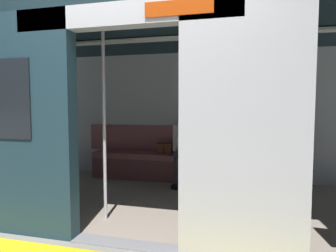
{
  "coord_description": "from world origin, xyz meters",
  "views": [
    {
      "loc": [
        -1.06,
        2.49,
        1.29
      ],
      "look_at": [
        -0.06,
        -1.31,
        1.0
      ],
      "focal_mm": 32.29,
      "sensor_mm": 36.0,
      "label": 1
    }
  ],
  "objects_px": {
    "person_seated": "(188,142)",
    "handbag": "(165,148)",
    "train_car": "(157,86)",
    "book": "(210,155)",
    "grab_pole_door": "(104,124)",
    "grab_pole_far": "(186,125)",
    "bench_seat": "(180,161)"
  },
  "relations": [
    {
      "from": "person_seated",
      "to": "handbag",
      "type": "distance_m",
      "value": 0.46
    },
    {
      "from": "train_car",
      "to": "book",
      "type": "height_order",
      "value": "train_car"
    },
    {
      "from": "book",
      "to": "grab_pole_door",
      "type": "relative_size",
      "value": 0.1
    },
    {
      "from": "grab_pole_door",
      "to": "grab_pole_far",
      "type": "relative_size",
      "value": 1.0
    },
    {
      "from": "train_car",
      "to": "handbag",
      "type": "height_order",
      "value": "train_car"
    },
    {
      "from": "person_seated",
      "to": "grab_pole_far",
      "type": "xyz_separation_m",
      "value": [
        -0.31,
        1.73,
        0.4
      ]
    },
    {
      "from": "bench_seat",
      "to": "grab_pole_door",
      "type": "bearing_deg",
      "value": 76.04
    },
    {
      "from": "handbag",
      "to": "grab_pole_door",
      "type": "distance_m",
      "value": 1.96
    },
    {
      "from": "person_seated",
      "to": "grab_pole_door",
      "type": "relative_size",
      "value": 0.55
    },
    {
      "from": "person_seated",
      "to": "grab_pole_door",
      "type": "height_order",
      "value": "grab_pole_door"
    },
    {
      "from": "train_car",
      "to": "grab_pole_door",
      "type": "xyz_separation_m",
      "value": [
        0.38,
        0.74,
        -0.45
      ]
    },
    {
      "from": "train_car",
      "to": "handbag",
      "type": "distance_m",
      "value": 1.52
    },
    {
      "from": "train_car",
      "to": "grab_pole_door",
      "type": "bearing_deg",
      "value": 62.88
    },
    {
      "from": "bench_seat",
      "to": "grab_pole_door",
      "type": "xyz_separation_m",
      "value": [
        0.45,
        1.82,
        0.72
      ]
    },
    {
      "from": "bench_seat",
      "to": "grab_pole_far",
      "type": "height_order",
      "value": "grab_pole_far"
    },
    {
      "from": "grab_pole_far",
      "to": "person_seated",
      "type": "bearing_deg",
      "value": -79.84
    },
    {
      "from": "train_car",
      "to": "bench_seat",
      "type": "relative_size",
      "value": 2.1
    },
    {
      "from": "book",
      "to": "grab_pole_far",
      "type": "height_order",
      "value": "grab_pole_far"
    },
    {
      "from": "train_car",
      "to": "bench_seat",
      "type": "distance_m",
      "value": 1.59
    },
    {
      "from": "bench_seat",
      "to": "handbag",
      "type": "relative_size",
      "value": 11.71
    },
    {
      "from": "person_seated",
      "to": "bench_seat",
      "type": "bearing_deg",
      "value": -20.45
    },
    {
      "from": "book",
      "to": "grab_pole_far",
      "type": "relative_size",
      "value": 0.1
    },
    {
      "from": "book",
      "to": "person_seated",
      "type": "bearing_deg",
      "value": 44.61
    },
    {
      "from": "bench_seat",
      "to": "book",
      "type": "distance_m",
      "value": 0.51
    },
    {
      "from": "person_seated",
      "to": "grab_pole_door",
      "type": "distance_m",
      "value": 1.9
    },
    {
      "from": "handbag",
      "to": "grab_pole_far",
      "type": "height_order",
      "value": "grab_pole_far"
    },
    {
      "from": "person_seated",
      "to": "handbag",
      "type": "xyz_separation_m",
      "value": [
        0.42,
        -0.12,
        -0.14
      ]
    },
    {
      "from": "bench_seat",
      "to": "grab_pole_far",
      "type": "distance_m",
      "value": 1.98
    },
    {
      "from": "grab_pole_far",
      "to": "grab_pole_door",
      "type": "bearing_deg",
      "value": 1.94
    },
    {
      "from": "bench_seat",
      "to": "person_seated",
      "type": "relative_size",
      "value": 2.6
    },
    {
      "from": "train_car",
      "to": "book",
      "type": "xyz_separation_m",
      "value": [
        -0.56,
        -1.11,
        -1.05
      ]
    },
    {
      "from": "handbag",
      "to": "grab_pole_door",
      "type": "xyz_separation_m",
      "value": [
        0.17,
        1.88,
        0.53
      ]
    }
  ]
}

